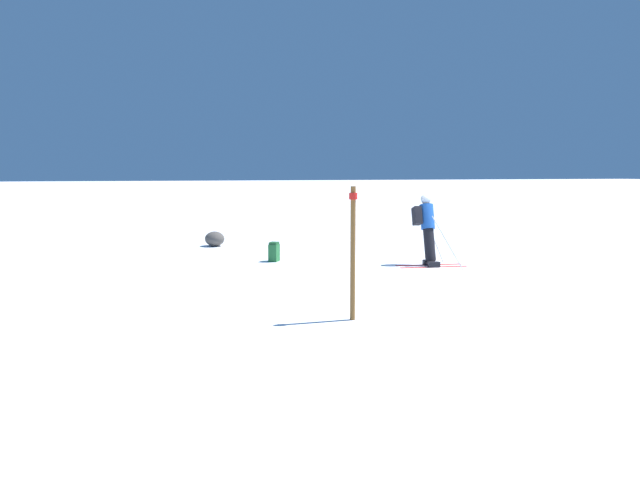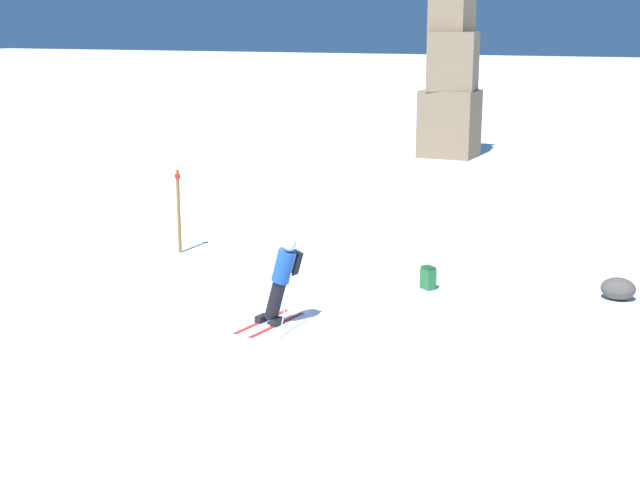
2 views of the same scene
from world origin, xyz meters
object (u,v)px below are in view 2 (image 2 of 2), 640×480
Objects in this scene: trail_marker at (179,208)px; exposed_boulder_0 at (618,289)px; spare_backpack at (428,278)px; skier at (282,276)px; rock_pillar at (451,77)px.

exposed_boulder_0 is at bearing 3.10° from trail_marker.
trail_marker is at bearing -149.92° from spare_backpack.
spare_backpack is 3.91m from exposed_boulder_0.
trail_marker is (-4.88, 3.86, 0.16)m from skier.
rock_pillar is 18.96m from trail_marker.
spare_backpack is at bearing -3.37° from trail_marker.
skier reaches higher than spare_backpack.
rock_pillar is 11.46× the size of exposed_boulder_0.
trail_marker is at bearing 149.69° from skier.
exposed_boulder_0 is 0.34× the size of trail_marker.
trail_marker reaches higher than spare_backpack.
rock_pillar is at bearing 139.25° from spare_backpack.
trail_marker is at bearing -93.56° from rock_pillar.
rock_pillar is 16.11× the size of spare_backpack.
rock_pillar is 3.87× the size of trail_marker.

